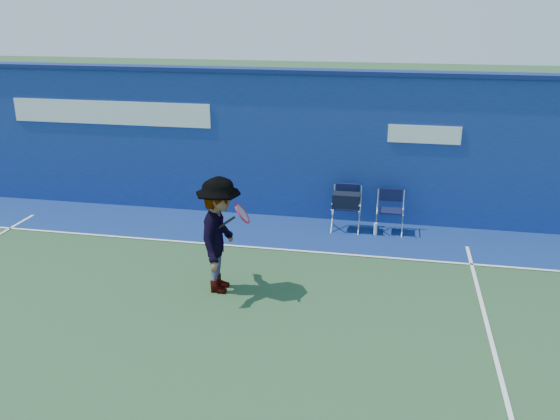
% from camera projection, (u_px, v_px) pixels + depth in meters
% --- Properties ---
extents(ground, '(80.00, 80.00, 0.00)m').
position_uv_depth(ground, '(159.00, 333.00, 8.21)').
color(ground, '#274A29').
rests_on(ground, ground).
extents(stadium_wall, '(24.00, 0.50, 3.08)m').
position_uv_depth(stadium_wall, '(248.00, 142.00, 12.51)').
color(stadium_wall, navy).
rests_on(stadium_wall, ground).
extents(out_of_bounds_strip, '(24.00, 1.80, 0.01)m').
position_uv_depth(out_of_bounds_strip, '(236.00, 228.00, 12.01)').
color(out_of_bounds_strip, navy).
rests_on(out_of_bounds_strip, ground).
extents(court_lines, '(24.00, 12.00, 0.01)m').
position_uv_depth(court_lines, '(174.00, 312.00, 8.76)').
color(court_lines, white).
rests_on(court_lines, out_of_bounds_strip).
extents(directors_chair_left, '(0.54, 0.50, 0.91)m').
position_uv_depth(directors_chair_left, '(346.00, 212.00, 11.81)').
color(directors_chair_left, silver).
rests_on(directors_chair_left, ground).
extents(directors_chair_right, '(0.51, 0.45, 0.85)m').
position_uv_depth(directors_chair_right, '(389.00, 220.00, 11.73)').
color(directors_chair_right, silver).
rests_on(directors_chair_right, ground).
extents(water_bottle, '(0.07, 0.07, 0.26)m').
position_uv_depth(water_bottle, '(375.00, 229.00, 11.63)').
color(water_bottle, silver).
rests_on(water_bottle, ground).
extents(tennis_player, '(0.93, 1.24, 1.86)m').
position_uv_depth(tennis_player, '(220.00, 235.00, 9.17)').
color(tennis_player, '#EA4738').
rests_on(tennis_player, ground).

